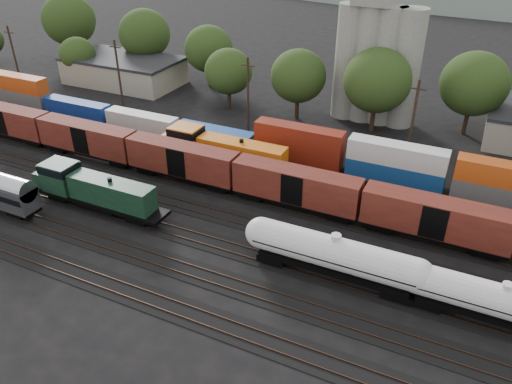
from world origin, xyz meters
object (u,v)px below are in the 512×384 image
at_px(grain_silo, 377,51).
at_px(tank_car_a, 334,255).
at_px(orange_locomotive, 219,150).
at_px(green_locomotive, 91,188).

bearing_deg(grain_silo, tank_car_a, -80.33).
distance_m(tank_car_a, orange_locomotive, 25.57).
bearing_deg(orange_locomotive, grain_silo, 62.18).
xyz_separation_m(orange_locomotive, grain_silo, (13.72, 26.00, 8.43)).
height_order(green_locomotive, tank_car_a, tank_car_a).
bearing_deg(green_locomotive, orange_locomotive, 60.25).
height_order(green_locomotive, grain_silo, grain_silo).
xyz_separation_m(green_locomotive, orange_locomotive, (8.57, 15.00, 0.14)).
relative_size(green_locomotive, grain_silo, 0.62).
distance_m(tank_car_a, grain_silo, 42.44).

